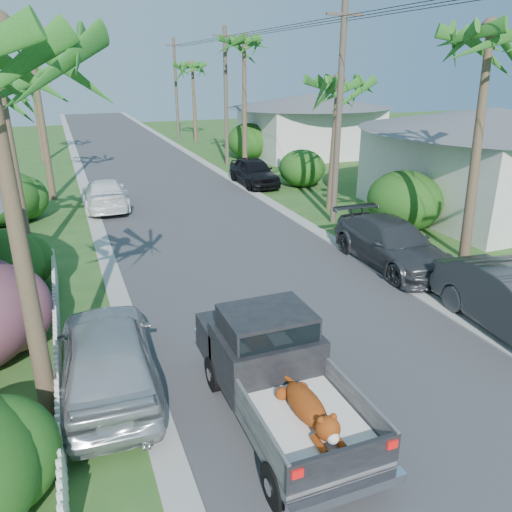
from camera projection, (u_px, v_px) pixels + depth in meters
name	position (u px, v px, depth m)	size (l,w,h in m)	color
ground	(419.00, 448.00, 9.05)	(120.00, 120.00, 0.00)	#2B5921
road	(157.00, 179.00, 30.81)	(8.00, 100.00, 0.02)	#38383A
curb_left	(84.00, 184.00, 29.34)	(0.60, 100.00, 0.06)	#A5A39E
curb_right	(223.00, 174.00, 32.27)	(0.60, 100.00, 0.06)	#A5A39E
pickup_truck	(272.00, 365.00, 9.77)	(1.98, 5.12, 2.06)	black
parked_car_rm	(392.00, 244.00, 17.21)	(2.16, 5.32, 1.55)	#343639
parked_car_rf	(254.00, 172.00, 28.97)	(1.86, 4.63, 1.58)	black
parked_car_ln	(107.00, 355.00, 10.45)	(1.95, 4.84, 1.65)	#B6B9BE
parked_car_lf	(105.00, 194.00, 24.17)	(1.99, 4.90, 1.42)	white
palm_l_c	(29.00, 35.00, 23.35)	(4.40, 4.40, 9.20)	brown
palm_l_d	(30.00, 68.00, 34.15)	(4.40, 4.40, 7.70)	brown
palm_r_a	(496.00, 31.00, 13.79)	(4.40, 4.40, 8.70)	brown
palm_r_b	(337.00, 80.00, 22.25)	(4.40, 4.40, 7.20)	brown
palm_r_c	(244.00, 39.00, 30.93)	(4.40, 4.40, 9.40)	brown
palm_r_d	(192.00, 64.00, 43.71)	(4.40, 4.40, 8.00)	brown
shrub_l_c	(2.00, 263.00, 14.88)	(2.40, 2.64, 2.00)	#164012
shrub_l_d	(1.00, 198.00, 21.57)	(3.20, 3.52, 2.40)	#164012
shrub_r_b	(404.00, 201.00, 20.84)	(3.00, 3.30, 2.50)	#164012
shrub_r_c	(302.00, 168.00, 28.65)	(2.60, 2.86, 2.10)	#164012
shrub_r_d	(249.00, 141.00, 37.44)	(3.20, 3.52, 2.60)	#164012
picket_fence	(57.00, 341.00, 11.61)	(0.10, 11.00, 1.00)	white
house_right_near	(486.00, 165.00, 23.14)	(8.00, 9.00, 4.80)	silver
house_right_far	(309.00, 127.00, 38.85)	(9.00, 8.00, 4.60)	silver
utility_pole_b	(339.00, 116.00, 20.65)	(1.60, 0.26, 9.00)	brown
utility_pole_c	(226.00, 97.00, 33.71)	(1.60, 0.26, 9.00)	brown
utility_pole_d	(176.00, 89.00, 46.77)	(1.60, 0.26, 9.00)	brown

